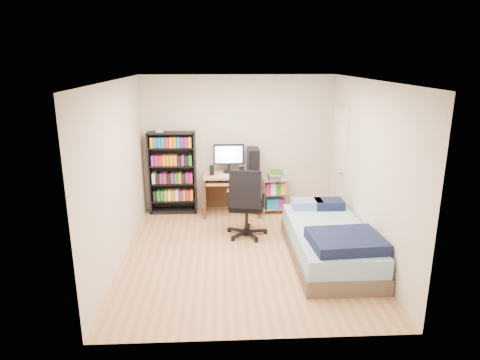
{
  "coord_description": "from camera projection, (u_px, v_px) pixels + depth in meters",
  "views": [
    {
      "loc": [
        -0.35,
        -5.76,
        2.79
      ],
      "look_at": [
        -0.05,
        0.4,
        1.02
      ],
      "focal_mm": 32.0,
      "sensor_mm": 36.0,
      "label": 1
    }
  ],
  "objects": [
    {
      "name": "media_shelf",
      "position": [
        173.0,
        172.0,
        7.81
      ],
      "size": [
        0.85,
        0.28,
        1.57
      ],
      "color": "black",
      "rests_on": "room"
    },
    {
      "name": "office_chair",
      "position": [
        246.0,
        215.0,
        6.83
      ],
      "size": [
        0.79,
        0.79,
        1.14
      ],
      "rotation": [
        0.0,
        0.0,
        -0.18
      ],
      "color": "black",
      "rests_on": "room"
    },
    {
      "name": "computer_desk",
      "position": [
        237.0,
        177.0,
        7.78
      ],
      "size": [
        1.02,
        0.59,
        1.29
      ],
      "color": "tan",
      "rests_on": "room"
    },
    {
      "name": "bed",
      "position": [
        330.0,
        242.0,
        6.07
      ],
      "size": [
        1.06,
        2.13,
        0.61
      ],
      "color": "brown",
      "rests_on": "room"
    },
    {
      "name": "door",
      "position": [
        339.0,
        165.0,
        7.42
      ],
      "size": [
        0.12,
        0.8,
        2.0
      ],
      "color": "silver",
      "rests_on": "room"
    },
    {
      "name": "wire_cart",
      "position": [
        275.0,
        185.0,
        7.88
      ],
      "size": [
        0.51,
        0.38,
        0.79
      ],
      "rotation": [
        0.0,
        0.0,
        0.05
      ],
      "color": "white",
      "rests_on": "room"
    },
    {
      "name": "room",
      "position": [
        245.0,
        172.0,
        5.97
      ],
      "size": [
        3.58,
        4.08,
        2.58
      ],
      "color": "tan",
      "rests_on": "ground"
    }
  ]
}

